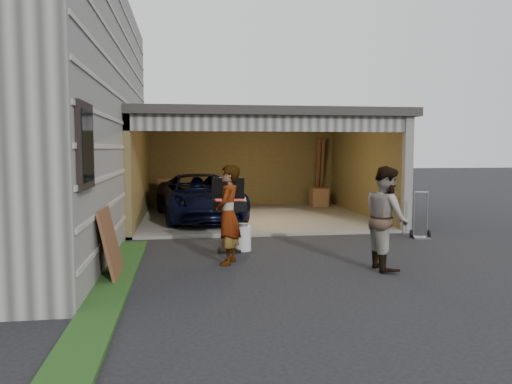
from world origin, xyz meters
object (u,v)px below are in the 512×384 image
minivan (199,199)px  woman (228,215)px  bbq_grill (229,208)px  propane_tank (243,238)px  hand_truck (421,229)px  plywood_panel (111,244)px  man (386,218)px

minivan → woman: (0.32, -5.12, 0.24)m
minivan → bbq_grill: bbq_grill is taller
woman → propane_tank: size_ratio=3.54×
hand_truck → propane_tank: bearing=-157.0°
bbq_grill → woman: bearing=-96.1°
bbq_grill → plywood_panel: 2.65m
minivan → woman: woman is taller
man → bbq_grill: man is taller
propane_tank → man: bearing=-40.1°
man → minivan: bearing=26.1°
woman → hand_truck: bearing=131.2°
minivan → bbq_grill: size_ratio=3.11×
woman → man: 2.62m
woman → man: bearing=92.3°
plywood_panel → propane_tank: bearing=38.9°
bbq_grill → hand_truck: size_ratio=1.36×
minivan → plywood_panel: 6.04m
minivan → woman: 5.13m
man → hand_truck: 3.27m
man → hand_truck: (1.90, 2.58, -0.64)m
plywood_panel → hand_truck: (6.25, 2.57, -0.33)m
propane_tank → plywood_panel: plywood_panel is taller
man → hand_truck: size_ratio=1.63×
minivan → man: 6.50m
man → hand_truck: bearing=-36.1°
bbq_grill → hand_truck: bbq_grill is taller
man → plywood_panel: man is taller
minivan → plywood_panel: bearing=-111.7°
minivan → propane_tank: 4.13m
propane_tank → woman: bearing=-109.5°
minivan → hand_truck: minivan is taller
propane_tank → hand_truck: size_ratio=0.46×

